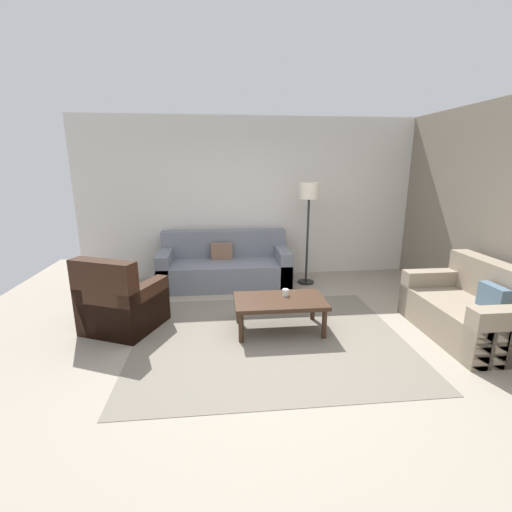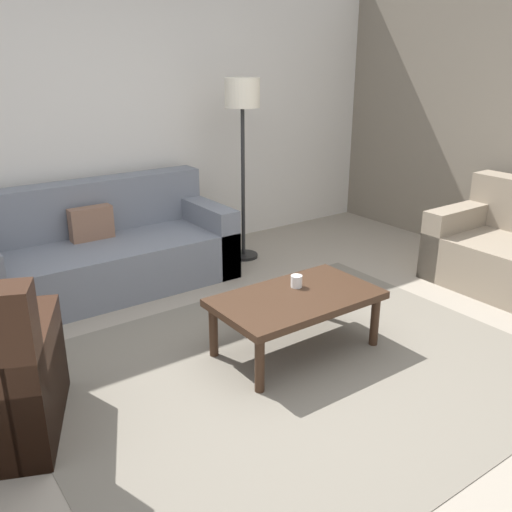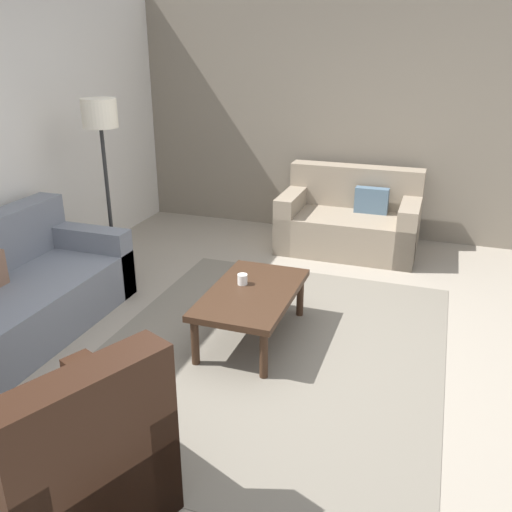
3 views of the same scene
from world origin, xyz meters
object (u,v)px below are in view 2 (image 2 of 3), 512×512
(cup, at_px, (296,281))
(couch_main, at_px, (101,253))
(coffee_table, at_px, (296,302))
(lamp_standing, at_px, (242,112))

(cup, bearing_deg, couch_main, 112.26)
(coffee_table, bearing_deg, couch_main, 108.67)
(couch_main, height_order, cup, couch_main)
(coffee_table, relative_size, lamp_standing, 0.64)
(coffee_table, xyz_separation_m, cup, (0.09, 0.11, 0.09))
(cup, relative_size, lamp_standing, 0.05)
(couch_main, relative_size, coffee_table, 1.95)
(couch_main, relative_size, cup, 25.85)
(couch_main, xyz_separation_m, lamp_standing, (1.40, -0.14, 1.11))
(couch_main, xyz_separation_m, cup, (0.72, -1.77, 0.16))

